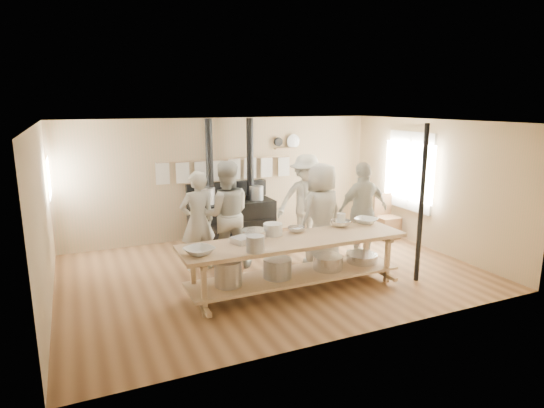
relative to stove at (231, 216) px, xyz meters
name	(u,v)px	position (x,y,z in m)	size (l,w,h in m)	color
ground	(272,272)	(0.01, -2.12, -0.52)	(7.00, 7.00, 0.00)	brown
room_shell	(272,181)	(0.01, -2.12, 1.10)	(7.00, 7.00, 7.00)	tan
window_right	(410,171)	(3.48, -1.52, 0.98)	(0.09, 1.50, 1.65)	beige
left_opening	(49,178)	(-3.44, -0.12, 1.08)	(0.00, 0.90, 0.90)	white
stove	(231,216)	(0.00, 0.00, 0.00)	(1.90, 0.75, 2.60)	black
towel_rail	(227,167)	(0.01, 0.28, 1.03)	(3.00, 0.04, 0.47)	tan
back_wall_shelf	(287,144)	(1.47, 0.32, 1.48)	(0.63, 0.14, 0.32)	tan
prep_table	(295,259)	(0.00, -3.02, 0.00)	(3.60, 0.90, 0.85)	tan
support_post	(421,205)	(2.06, -3.47, 0.78)	(0.08, 0.08, 2.60)	black
cook_far_left	(198,221)	(-1.13, -1.49, 0.37)	(0.65, 0.42, 1.77)	#B5B4A1
cook_left	(226,215)	(-0.62, -1.52, 0.44)	(0.94, 0.73, 1.93)	#B5B4A1
cook_center	(322,214)	(1.00, -2.11, 0.42)	(0.91, 0.60, 1.87)	#B5B4A1
cook_right	(363,210)	(1.91, -2.08, 0.40)	(1.08, 0.45, 1.84)	#B5B4A1
cook_by_window	(306,200)	(1.32, -0.93, 0.42)	(1.22, 0.70, 1.89)	#B5B4A1
chair	(386,225)	(3.16, -1.25, -0.24)	(0.46, 0.46, 0.96)	brown
bowl_white_a	(199,251)	(-1.54, -3.13, 0.38)	(0.40, 0.40, 0.10)	white
bowl_steel_a	(296,230)	(0.19, -2.69, 0.37)	(0.28, 0.28, 0.09)	silver
bowl_white_b	(366,221)	(1.56, -2.69, 0.38)	(0.39, 0.39, 0.09)	white
bowl_steel_b	(341,223)	(1.04, -2.69, 0.38)	(0.35, 0.35, 0.11)	silver
roasting_pan	(245,239)	(-0.76, -2.85, 0.37)	(0.40, 0.27, 0.09)	#B2B2B7
mixing_bowl_large	(255,234)	(-0.54, -2.69, 0.39)	(0.39, 0.39, 0.13)	silver
bucket_galv	(255,244)	(-0.79, -3.35, 0.45)	(0.25, 0.25, 0.24)	gray
deep_bowl_enamel	(273,229)	(-0.22, -2.69, 0.42)	(0.30, 0.30, 0.19)	white
pitcher	(341,220)	(1.04, -2.69, 0.45)	(0.15, 0.15, 0.23)	white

